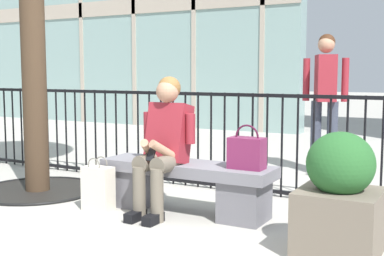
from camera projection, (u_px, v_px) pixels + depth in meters
name	position (u px, v px, depth m)	size (l,w,h in m)	color
ground_plane	(187.00, 212.00, 4.58)	(60.00, 60.00, 0.00)	#B2ADA3
stone_bench	(187.00, 182.00, 4.55)	(1.60, 0.44, 0.45)	slate
seated_person_with_phone	(164.00, 141.00, 4.47)	(0.52, 0.66, 1.21)	#6B6051
handbag_on_bench	(247.00, 152.00, 4.22)	(0.29, 0.16, 0.37)	#7A234C
shopping_bag	(98.00, 188.00, 4.61)	(0.28, 0.15, 0.49)	beige
bystander_at_railing	(325.00, 93.00, 6.20)	(0.55, 0.44, 1.71)	#383D4C
plaza_railing	(231.00, 142.00, 5.34)	(8.71, 0.04, 1.04)	black
planter	(339.00, 198.00, 3.47)	(0.54, 0.54, 0.85)	#726656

